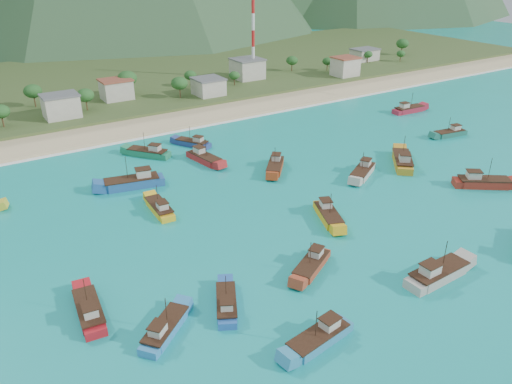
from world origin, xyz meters
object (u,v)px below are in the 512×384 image
boat_8 (89,312)px  boat_9 (133,183)px  boat_15 (483,183)px  boat_1 (148,153)px  boat_30 (328,215)px  boat_28 (319,338)px  boat_17 (409,110)px  boat_3 (311,265)px  boat_27 (160,209)px  boat_20 (450,134)px  boat_21 (227,305)px  radio_tower (253,30)px  boat_18 (204,159)px  boat_11 (402,161)px  boat_14 (438,274)px  boat_26 (275,167)px  boat_23 (193,143)px  boat_25 (165,330)px  boat_16 (363,172)px

boat_8 → boat_9: (20.40, 38.15, 0.27)m
boat_9 → boat_15: size_ratio=1.14×
boat_1 → boat_30: bearing=-109.6°
boat_28 → boat_17: bearing=-61.9°
boat_3 → boat_27: size_ratio=1.00×
boat_8 → boat_20: bearing=17.7°
boat_3 → boat_21: boat_3 is taller
radio_tower → boat_18: (-54.27, -63.37, -18.97)m
boat_11 → boat_17: boat_11 is taller
boat_15 → boat_30: 38.86m
boat_11 → boat_18: bearing=-173.9°
boat_11 → boat_30: boat_11 is taller
boat_21 → boat_3: bearing=31.6°
boat_14 → boat_28: size_ratio=1.13×
boat_3 → boat_21: size_ratio=1.06×
boat_17 → boat_26: (-62.79, -15.41, -0.06)m
boat_23 → boat_9: bearing=-175.6°
boat_15 → boat_25: boat_15 is taller
boat_30 → boat_16: bearing=-127.5°
boat_25 → boat_11: bearing=69.7°
boat_9 → boat_30: bearing=-130.0°
boat_25 → boat_26: bearing=92.0°
boat_14 → boat_27: bearing=-149.5°
boat_25 → boat_28: 20.84m
boat_21 → boat_17: bearing=56.4°
boat_1 → boat_9: 18.27m
radio_tower → boat_1: radio_tower is taller
radio_tower → boat_26: size_ratio=3.58×
boat_23 → boat_30: bearing=-116.5°
boat_23 → boat_30: 50.76m
boat_18 → boat_3: bearing=73.3°
boat_11 → boat_28: size_ratio=1.13×
boat_1 → boat_21: 63.97m
boat_20 → boat_28: bearing=126.8°
boat_20 → boat_25: (-99.57, -31.77, -0.03)m
boat_11 → boat_23: size_ratio=1.22×
boat_17 → boat_18: bearing=-85.0°
boat_16 → boat_28: boat_16 is taller
boat_15 → boat_28: (-61.27, -18.73, -0.19)m
boat_26 → boat_28: bearing=102.5°
boat_20 → boat_17: bearing=-10.9°
boat_3 → boat_30: size_ratio=0.92×
boat_17 → boat_18: (-74.65, -1.83, -0.03)m
boat_9 → boat_11: 63.83m
boat_18 → boat_21: size_ratio=1.19×
boat_23 → boat_27: size_ratio=0.98×
boat_28 → boat_30: boat_30 is taller
boat_3 → boat_23: bearing=-37.3°
boat_11 → boat_18: size_ratio=1.06×
boat_26 → boat_30: boat_26 is taller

